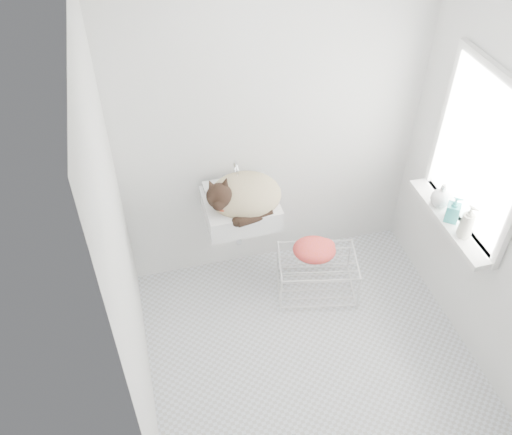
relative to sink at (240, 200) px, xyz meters
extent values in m
cube|color=silver|center=(0.30, -0.74, -0.85)|extent=(2.20, 2.00, 0.02)
cube|color=silver|center=(0.30, 0.26, 0.40)|extent=(2.20, 0.02, 2.50)
cube|color=silver|center=(1.40, -0.74, 0.40)|extent=(0.02, 2.00, 2.50)
cube|color=silver|center=(-0.80, -0.74, 0.40)|extent=(0.02, 2.00, 2.50)
cube|color=white|center=(1.39, -0.54, 0.50)|extent=(0.01, 0.80, 1.00)
cube|color=white|center=(1.37, -0.54, 0.50)|extent=(0.04, 0.90, 1.10)
cube|color=white|center=(1.31, -0.54, -0.02)|extent=(0.16, 0.88, 0.04)
cube|color=silver|center=(0.00, 0.00, 0.00)|extent=(0.50, 0.44, 0.20)
ellipsoid|color=tan|center=(0.03, -0.01, 0.03)|extent=(0.50, 0.44, 0.25)
sphere|color=black|center=(-0.15, -0.09, 0.14)|extent=(0.19, 0.19, 0.18)
torus|color=#AA3219|center=(-0.13, -0.09, 0.09)|extent=(0.16, 0.16, 0.07)
cube|color=silver|center=(0.53, -0.22, -0.70)|extent=(0.64, 0.51, 0.34)
ellipsoid|color=#DC4E00|center=(0.51, -0.19, -0.48)|extent=(0.38, 0.32, 0.13)
imported|color=silver|center=(1.30, -0.71, 0.00)|extent=(0.11, 0.11, 0.21)
imported|color=teal|center=(1.30, -0.55, 0.00)|extent=(0.12, 0.12, 0.19)
imported|color=white|center=(1.30, -0.40, 0.00)|extent=(0.16, 0.16, 0.18)
camera|label=1|loc=(-0.63, -2.85, 2.45)|focal=38.67mm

